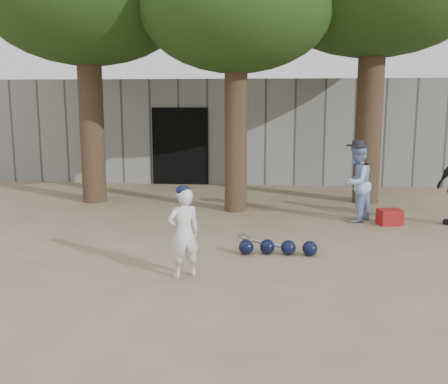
{
  "coord_description": "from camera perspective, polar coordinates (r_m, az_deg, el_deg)",
  "views": [
    {
      "loc": [
        1.18,
        -6.4,
        2.22
      ],
      "look_at": [
        0.6,
        1.0,
        0.95
      ],
      "focal_mm": 40.0,
      "sensor_mm": 36.0,
      "label": 1
    }
  ],
  "objects": [
    {
      "name": "ground",
      "position": [
        6.88,
        -5.72,
        -9.17
      ],
      "size": [
        70.0,
        70.0,
        0.0
      ],
      "primitive_type": "plane",
      "color": "#937C5E",
      "rests_on": "ground"
    },
    {
      "name": "boy_player",
      "position": [
        6.56,
        -4.62,
        -4.68
      ],
      "size": [
        0.52,
        0.45,
        1.19
      ],
      "primitive_type": "imported",
      "rotation": [
        0.0,
        0.0,
        3.63
      ],
      "color": "silver",
      "rests_on": "ground"
    },
    {
      "name": "spectator_blue",
      "position": [
        10.01,
        14.88,
        0.99
      ],
      "size": [
        0.9,
        0.94,
        1.52
      ],
      "primitive_type": "imported",
      "rotation": [
        0.0,
        0.0,
        4.08
      ],
      "color": "#8FACDD",
      "rests_on": "ground"
    },
    {
      "name": "red_bag",
      "position": [
        10.01,
        18.41,
        -2.74
      ],
      "size": [
        0.48,
        0.4,
        0.3
      ],
      "primitive_type": "cube",
      "rotation": [
        0.0,
        0.0,
        0.22
      ],
      "color": "#A61620",
      "rests_on": "ground"
    },
    {
      "name": "back_building",
      "position": [
        16.8,
        0.46,
        7.25
      ],
      "size": [
        16.0,
        5.24,
        3.0
      ],
      "color": "gray",
      "rests_on": "ground"
    },
    {
      "name": "helmet_row",
      "position": [
        7.65,
        6.18,
        -6.33
      ],
      "size": [
        1.19,
        0.28,
        0.23
      ],
      "color": "black",
      "rests_on": "ground"
    },
    {
      "name": "bat_pile",
      "position": [
        8.31,
        3.98,
        -5.61
      ],
      "size": [
        0.79,
        0.83,
        0.06
      ],
      "color": "silver",
      "rests_on": "ground"
    }
  ]
}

